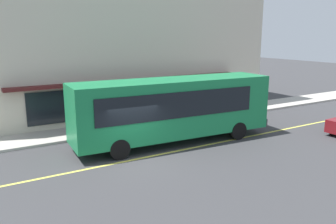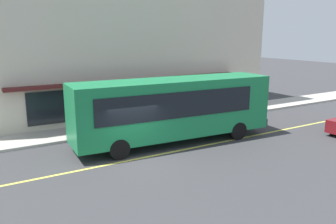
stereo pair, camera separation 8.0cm
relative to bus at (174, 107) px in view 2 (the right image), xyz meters
The scene contains 6 objects.
ground 3.80m from the bus, 156.13° to the right, with size 120.00×120.00×0.00m, color #38383A.
sidewalk 5.57m from the bus, 124.50° to the left, with size 80.00×2.71×0.15m, color #B2ADA3.
lane_centre_stripe 3.80m from the bus, 156.13° to the right, with size 36.00×0.16×0.01m, color #D8D14C.
storefront_building 12.06m from the bus, 88.23° to the left, with size 23.40×12.27×11.28m.
bus is the anchor object (origin of this frame).
pedestrian_by_curb 5.78m from the bus, 132.13° to the left, with size 0.34×0.34×1.87m.
Camera 2 is at (-6.63, -14.14, 5.82)m, focal length 36.91 mm.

